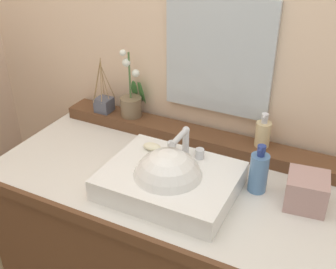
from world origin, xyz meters
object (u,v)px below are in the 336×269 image
(sink_basin, at_px, (169,182))
(reed_diffuser, at_px, (104,104))
(soap_bar, at_px, (152,147))
(lotion_bottle, at_px, (259,172))
(soap_dispenser, at_px, (263,133))
(potted_plant, at_px, (131,100))
(tissue_box, at_px, (307,191))

(sink_basin, relative_size, reed_diffuser, 1.78)
(reed_diffuser, bearing_deg, soap_bar, -31.86)
(soap_bar, height_order, reed_diffuser, reed_diffuser)
(soap_bar, bearing_deg, sink_basin, -40.79)
(lotion_bottle, bearing_deg, sink_basin, -151.66)
(reed_diffuser, bearing_deg, soap_dispenser, 1.94)
(reed_diffuser, bearing_deg, potted_plant, 9.68)
(soap_bar, bearing_deg, lotion_bottle, 5.64)
(potted_plant, height_order, soap_dispenser, potted_plant)
(soap_bar, relative_size, potted_plant, 0.23)
(potted_plant, relative_size, lotion_bottle, 1.68)
(lotion_bottle, bearing_deg, soap_dispenser, 102.62)
(soap_dispenser, relative_size, lotion_bottle, 0.77)
(sink_basin, xyz_separation_m, lotion_bottle, (0.27, 0.14, 0.04))
(lotion_bottle, height_order, tissue_box, lotion_bottle)
(potted_plant, distance_m, soap_dispenser, 0.58)
(sink_basin, xyz_separation_m, soap_dispenser, (0.22, 0.36, 0.07))
(sink_basin, distance_m, reed_diffuser, 0.60)
(lotion_bottle, distance_m, tissue_box, 0.16)
(soap_bar, relative_size, lotion_bottle, 0.39)
(potted_plant, xyz_separation_m, lotion_bottle, (0.63, -0.21, -0.05))
(soap_dispenser, xyz_separation_m, tissue_box, (0.21, -0.22, -0.05))
(reed_diffuser, xyz_separation_m, lotion_bottle, (0.76, -0.19, -0.01))
(reed_diffuser, distance_m, tissue_box, 0.94)
(soap_bar, xyz_separation_m, potted_plant, (-0.24, 0.25, 0.03))
(tissue_box, bearing_deg, soap_bar, -176.70)
(soap_bar, height_order, lotion_bottle, lotion_bottle)
(lotion_bottle, bearing_deg, soap_bar, -174.36)
(potted_plant, bearing_deg, soap_bar, -46.53)
(sink_basin, height_order, soap_dispenser, sink_basin)
(lotion_bottle, bearing_deg, reed_diffuser, 165.92)
(potted_plant, bearing_deg, reed_diffuser, -170.32)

